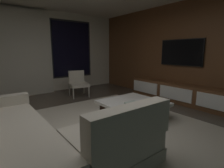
# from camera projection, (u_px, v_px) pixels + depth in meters

# --- Properties ---
(floor) EXTENTS (9.20, 9.20, 0.00)m
(floor) POSITION_uv_depth(u_px,v_px,m) (95.00, 132.00, 3.03)
(floor) COLOR #473D33
(back_wall_with_window) EXTENTS (6.60, 0.30, 2.70)m
(back_wall_with_window) POSITION_uv_depth(u_px,v_px,m) (32.00, 52.00, 5.55)
(back_wall_with_window) COLOR beige
(back_wall_with_window) RESTS_ON floor
(media_wall) EXTENTS (0.12, 7.80, 2.70)m
(media_wall) POSITION_uv_depth(u_px,v_px,m) (192.00, 52.00, 4.62)
(media_wall) COLOR brown
(media_wall) RESTS_ON floor
(area_rug) EXTENTS (3.20, 3.80, 0.01)m
(area_rug) POSITION_uv_depth(u_px,v_px,m) (114.00, 128.00, 3.16)
(area_rug) COLOR #ADA391
(area_rug) RESTS_ON floor
(sectional_couch) EXTENTS (1.98, 2.50, 0.82)m
(sectional_couch) POSITION_uv_depth(u_px,v_px,m) (37.00, 139.00, 2.20)
(sectional_couch) COLOR #A49C8C
(sectional_couch) RESTS_ON floor
(coffee_table) EXTENTS (1.16, 1.16, 0.36)m
(coffee_table) POSITION_uv_depth(u_px,v_px,m) (133.00, 110.00, 3.63)
(coffee_table) COLOR black
(coffee_table) RESTS_ON floor
(book_stack_on_coffee_table) EXTENTS (0.27, 0.18, 0.04)m
(book_stack_on_coffee_table) POSITION_uv_depth(u_px,v_px,m) (132.00, 103.00, 3.41)
(book_stack_on_coffee_table) COLOR olive
(book_stack_on_coffee_table) RESTS_ON coffee_table
(accent_chair_near_window) EXTENTS (0.64, 0.65, 0.78)m
(accent_chair_near_window) POSITION_uv_depth(u_px,v_px,m) (78.00, 82.00, 5.43)
(accent_chair_near_window) COLOR #B2ADA0
(accent_chair_near_window) RESTS_ON floor
(media_console) EXTENTS (0.46, 3.10, 0.52)m
(media_console) POSITION_uv_depth(u_px,v_px,m) (181.00, 94.00, 4.69)
(media_console) COLOR brown
(media_console) RESTS_ON floor
(mounted_tv) EXTENTS (0.05, 1.23, 0.71)m
(mounted_tv) POSITION_uv_depth(u_px,v_px,m) (181.00, 52.00, 4.74)
(mounted_tv) COLOR black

